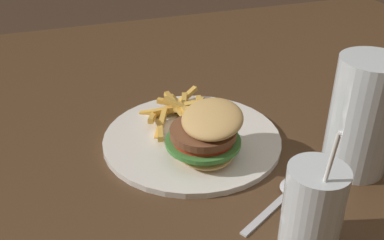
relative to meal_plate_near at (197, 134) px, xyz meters
The scene contains 5 objects.
dining_table 0.26m from the meal_plate_near, 77.55° to the left, with size 1.48×1.31×0.74m.
meal_plate_near is the anchor object (origin of this frame).
beer_glass 0.25m from the meal_plate_near, 58.88° to the left, with size 0.10×0.10×0.18m.
juice_glass 0.25m from the meal_plate_near, 13.57° to the left, with size 0.07×0.07×0.18m.
spoon 0.18m from the meal_plate_near, 29.93° to the left, with size 0.09×0.14×0.01m.
Camera 1 is at (0.54, -0.42, 1.16)m, focal length 42.00 mm.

